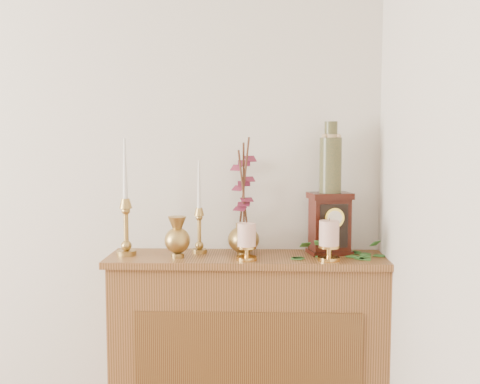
{
  "coord_description": "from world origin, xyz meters",
  "views": [
    {
      "loc": [
        1.44,
        -0.35,
        1.44
      ],
      "look_at": [
        1.36,
        2.05,
        1.22
      ],
      "focal_mm": 42.0,
      "sensor_mm": 36.0,
      "label": 1
    }
  ],
  "objects_px": {
    "bud_vase": "(177,237)",
    "ginger_jar": "(244,201)",
    "candlestick_left": "(126,217)",
    "mantel_clock": "(330,224)",
    "candlestick_center": "(199,223)",
    "ceramic_vase": "(330,161)"
  },
  "relations": [
    {
      "from": "bud_vase",
      "to": "ginger_jar",
      "type": "bearing_deg",
      "value": 24.29
    },
    {
      "from": "candlestick_left",
      "to": "mantel_clock",
      "type": "xyz_separation_m",
      "value": [
        0.9,
        0.06,
        -0.03
      ]
    },
    {
      "from": "ginger_jar",
      "to": "mantel_clock",
      "type": "height_order",
      "value": "ginger_jar"
    },
    {
      "from": "candlestick_center",
      "to": "ginger_jar",
      "type": "xyz_separation_m",
      "value": [
        0.2,
        0.02,
        0.1
      ]
    },
    {
      "from": "bud_vase",
      "to": "ceramic_vase",
      "type": "xyz_separation_m",
      "value": [
        0.67,
        0.11,
        0.33
      ]
    },
    {
      "from": "candlestick_center",
      "to": "bud_vase",
      "type": "bearing_deg",
      "value": -128.13
    },
    {
      "from": "ginger_jar",
      "to": "mantel_clock",
      "type": "bearing_deg",
      "value": -3.12
    },
    {
      "from": "bud_vase",
      "to": "mantel_clock",
      "type": "bearing_deg",
      "value": 9.07
    },
    {
      "from": "ceramic_vase",
      "to": "candlestick_left",
      "type": "bearing_deg",
      "value": -175.87
    },
    {
      "from": "ginger_jar",
      "to": "ceramic_vase",
      "type": "height_order",
      "value": "ceramic_vase"
    },
    {
      "from": "candlestick_center",
      "to": "ginger_jar",
      "type": "relative_size",
      "value": 0.8
    },
    {
      "from": "candlestick_center",
      "to": "ginger_jar",
      "type": "bearing_deg",
      "value": 5.96
    },
    {
      "from": "candlestick_center",
      "to": "ceramic_vase",
      "type": "bearing_deg",
      "value": 0.22
    },
    {
      "from": "mantel_clock",
      "to": "candlestick_left",
      "type": "bearing_deg",
      "value": 171.52
    },
    {
      "from": "candlestick_left",
      "to": "ceramic_vase",
      "type": "height_order",
      "value": "ceramic_vase"
    },
    {
      "from": "candlestick_center",
      "to": "bud_vase",
      "type": "relative_size",
      "value": 2.33
    },
    {
      "from": "candlestick_left",
      "to": "ginger_jar",
      "type": "distance_m",
      "value": 0.53
    },
    {
      "from": "bud_vase",
      "to": "ginger_jar",
      "type": "xyz_separation_m",
      "value": [
        0.28,
        0.13,
        0.15
      ]
    },
    {
      "from": "mantel_clock",
      "to": "bud_vase",
      "type": "bearing_deg",
      "value": 176.62
    },
    {
      "from": "candlestick_left",
      "to": "candlestick_center",
      "type": "distance_m",
      "value": 0.33
    },
    {
      "from": "candlestick_center",
      "to": "candlestick_left",
      "type": "bearing_deg",
      "value": -168.79
    },
    {
      "from": "candlestick_left",
      "to": "mantel_clock",
      "type": "bearing_deg",
      "value": 3.97
    }
  ]
}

